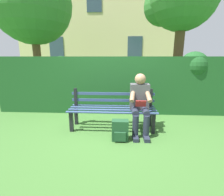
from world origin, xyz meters
name	(u,v)px	position (x,y,z in m)	size (l,w,h in m)	color
ground	(112,128)	(0.00, 0.00, 0.00)	(60.00, 60.00, 0.00)	#3D6B2D
park_bench	(112,109)	(0.00, -0.07, 0.42)	(1.81, 0.54, 0.83)	black
person_seated	(140,102)	(-0.56, 0.10, 0.62)	(0.44, 0.73, 1.18)	#4C4C51
hedge_backdrop	(120,83)	(-0.14, -1.31, 0.79)	(6.54, 0.86, 1.63)	#1E5123
building_facade	(98,23)	(1.47, -9.00, 3.78)	(9.92, 3.04, 7.57)	beige
backpack	(120,131)	(-0.17, 0.51, 0.19)	(0.30, 0.24, 0.39)	#1E4728
tree_far	(30,6)	(3.27, -3.35, 3.33)	(3.06, 2.92, 4.86)	brown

